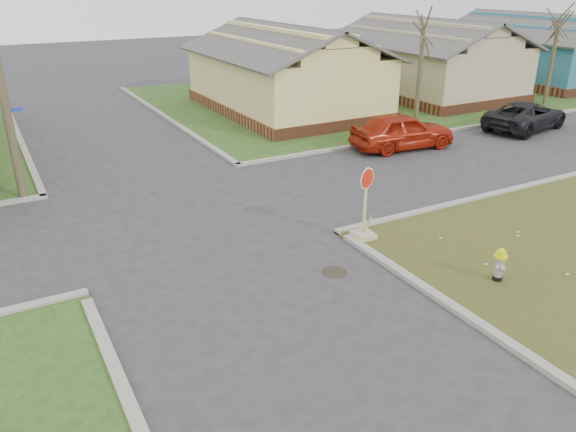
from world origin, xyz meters
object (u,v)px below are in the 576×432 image
fire_hydrant (500,263)px  stop_sign (364,223)px  dark_pickup (526,116)px  red_sedan (402,131)px

fire_hydrant → stop_sign: 3.85m
stop_sign → dark_pickup: (14.30, 6.41, 0.17)m
stop_sign → dark_pickup: size_ratio=0.43×
red_sedan → stop_sign: bearing=140.1°
red_sedan → dark_pickup: bearing=-86.5°
fire_hydrant → dark_pickup: dark_pickup is taller
red_sedan → dark_pickup: 7.43m
stop_sign → dark_pickup: stop_sign is taller
stop_sign → fire_hydrant: bearing=-64.6°
stop_sign → red_sedan: 9.61m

